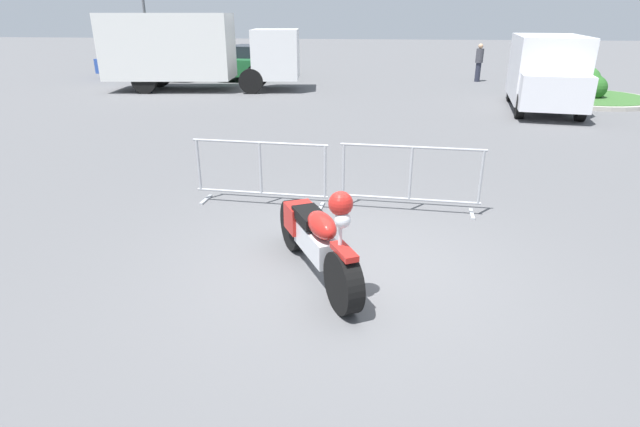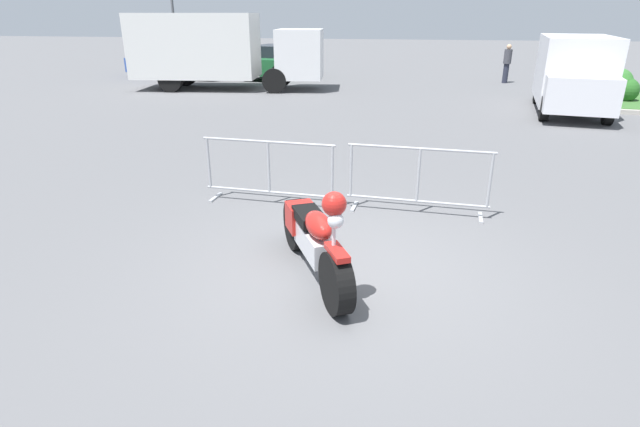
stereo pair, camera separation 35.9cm
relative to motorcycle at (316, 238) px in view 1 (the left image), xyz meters
The scene contains 11 objects.
ground_plane 0.66m from the motorcycle, 24.04° to the left, with size 120.00×120.00×0.00m, color #5B5B5E.
motorcycle is the anchor object (origin of this frame).
crowd_barrier_near 2.59m from the motorcycle, 117.63° to the left, with size 2.23×0.57×1.07m.
crowd_barrier_far 2.59m from the motorcycle, 62.37° to the left, with size 2.23×0.57×1.07m.
box_truck 16.63m from the motorcycle, 114.90° to the left, with size 7.91×3.13×2.98m.
delivery_van 13.56m from the motorcycle, 63.85° to the left, with size 2.66×5.23×2.31m.
parked_car_blue 23.38m from the motorcycle, 120.89° to the left, with size 2.19×4.34×1.41m.
parked_car_black 21.34m from the motorcycle, 114.56° to the left, with size 2.30×4.55×1.48m.
parked_car_green 20.40m from the motorcycle, 106.33° to the left, with size 2.37×4.70×1.53m.
pedestrian 19.98m from the motorcycle, 75.20° to the left, with size 0.48×0.48×1.69m.
planter_island 16.51m from the motorcycle, 60.43° to the left, with size 4.60×4.60×1.10m.
Camera 1 is at (0.30, -5.48, 2.96)m, focal length 28.00 mm.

